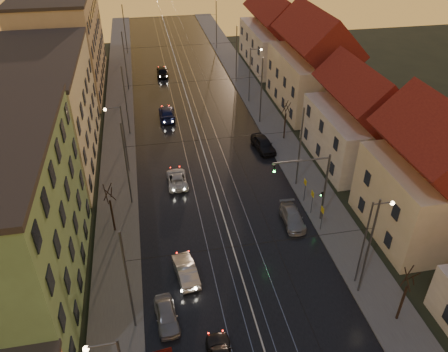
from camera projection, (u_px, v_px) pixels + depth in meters
road at (195, 125)px, 58.22m from camera, size 16.00×120.00×0.04m
sidewalk_left at (119, 131)px, 56.60m from camera, size 4.00×120.00×0.15m
sidewalk_right at (268, 118)px, 59.77m from camera, size 4.00×120.00×0.15m
tram_rail_0 at (179, 126)px, 57.85m from camera, size 0.06×120.00×0.03m
tram_rail_1 at (190, 125)px, 58.08m from camera, size 0.06×120.00×0.03m
tram_rail_2 at (201, 124)px, 58.32m from camera, size 0.06×120.00×0.03m
tram_rail_3 at (212, 123)px, 58.55m from camera, size 0.06×120.00×0.03m
apartment_left_2 at (41, 114)px, 47.23m from camera, size 10.00×20.00×12.00m
apartment_left_3 at (64, 41)px, 66.33m from camera, size 10.00×24.00×14.00m
house_right_1 at (429, 181)px, 37.45m from camera, size 8.67×10.20×10.80m
house_right_2 at (360, 122)px, 48.54m from camera, size 9.18×12.24×9.20m
house_right_3 at (313, 67)px, 60.18m from camera, size 9.18×14.28×11.50m
house_right_4 at (275, 36)px, 75.33m from camera, size 9.18×16.32×10.00m
catenary_pole_l_1 at (128, 283)px, 29.01m from camera, size 0.16×0.16×9.00m
catenary_pole_r_1 at (368, 249)px, 31.73m from camera, size 0.16×0.16×9.00m
catenary_pole_l_2 at (127, 165)px, 41.29m from camera, size 0.16×0.16×9.00m
catenary_pole_r_2 at (300, 148)px, 44.01m from camera, size 0.16×0.16×9.00m
catenary_pole_l_3 at (126, 102)px, 53.56m from camera, size 0.16×0.16×9.00m
catenary_pole_r_3 at (261, 91)px, 56.29m from camera, size 0.16×0.16×9.00m
catenary_pole_l_4 at (125, 62)px, 65.84m from camera, size 0.16×0.16×9.00m
catenary_pole_r_4 at (236, 55)px, 68.57m from camera, size 0.16×0.16×9.00m
catenary_pole_l_5 at (125, 30)px, 80.58m from camera, size 0.16×0.16×9.00m
catenary_pole_r_5 at (216, 25)px, 83.30m from camera, size 0.16×0.16×9.00m
street_lamp_1 at (369, 235)px, 32.42m from camera, size 1.75×0.32×8.00m
street_lamp_2 at (121, 133)px, 45.90m from camera, size 1.75×0.32×8.00m
street_lamp_3 at (252, 70)px, 61.89m from camera, size 1.75×0.32×8.00m
traffic_light_mast at (316, 181)px, 38.95m from camera, size 5.30×0.32×7.20m
bare_tree_0 at (112, 210)px, 38.87m from camera, size 1.09×1.09×5.11m
bare_tree_1 at (404, 296)px, 30.64m from camera, size 1.09×1.09×5.11m
bare_tree_2 at (285, 121)px, 53.59m from camera, size 1.09×1.09×5.11m
driving_car_1 at (186, 270)px, 35.17m from camera, size 2.03×4.44×1.41m
driving_car_2 at (177, 179)px, 46.38m from camera, size 2.03×4.39×1.22m
driving_car_3 at (167, 113)px, 59.53m from camera, size 2.16×5.13×1.48m
driving_car_4 at (162, 71)px, 73.03m from camera, size 2.03×4.70×1.58m
parked_left_3 at (166, 315)px, 31.52m from camera, size 1.84×3.91×1.29m
parked_right_1 at (292, 217)px, 40.92m from camera, size 1.94×4.40×1.26m
parked_right_2 at (263, 144)px, 52.31m from camera, size 2.47×4.86×1.59m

